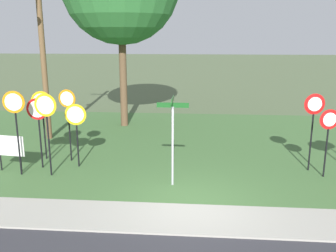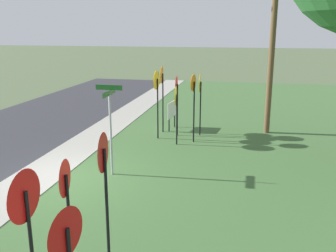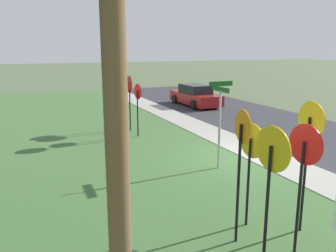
{
  "view_description": "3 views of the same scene",
  "coord_description": "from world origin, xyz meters",
  "px_view_note": "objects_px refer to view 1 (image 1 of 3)",
  "views": [
    {
      "loc": [
        0.13,
        -9.32,
        4.59
      ],
      "look_at": [
        -0.85,
        2.66,
        1.6
      ],
      "focal_mm": 39.38,
      "sensor_mm": 36.0,
      "label": 1
    },
    {
      "loc": [
        9.66,
        5.3,
        4.41
      ],
      "look_at": [
        -0.36,
        3.16,
        1.73
      ],
      "focal_mm": 40.28,
      "sensor_mm": 36.0,
      "label": 2
    },
    {
      "loc": [
        -9.77,
        7.04,
        3.82
      ],
      "look_at": [
        0.67,
        2.57,
        1.26
      ],
      "focal_mm": 37.48,
      "sensor_mm": 36.0,
      "label": 3
    }
  ],
  "objects_px": {
    "stop_sign_far_center": "(15,115)",
    "stop_sign_center_tall": "(42,110)",
    "yield_sign_near_left": "(329,128)",
    "utility_pole": "(39,30)",
    "street_name_post": "(173,133)",
    "stop_sign_far_left": "(68,110)",
    "stop_sign_far_right": "(38,118)",
    "yield_sign_far_right": "(314,114)",
    "stop_sign_near_left": "(76,122)",
    "stop_sign_near_right": "(46,116)",
    "notice_board": "(9,148)"
  },
  "relations": [
    {
      "from": "stop_sign_far_center",
      "to": "stop_sign_center_tall",
      "type": "bearing_deg",
      "value": 79.17
    },
    {
      "from": "yield_sign_near_left",
      "to": "utility_pole",
      "type": "relative_size",
      "value": 0.26
    },
    {
      "from": "utility_pole",
      "to": "street_name_post",
      "type": "bearing_deg",
      "value": -38.35
    },
    {
      "from": "stop_sign_far_left",
      "to": "stop_sign_far_right",
      "type": "distance_m",
      "value": 1.11
    },
    {
      "from": "stop_sign_far_left",
      "to": "street_name_post",
      "type": "distance_m",
      "value": 4.36
    },
    {
      "from": "stop_sign_far_left",
      "to": "stop_sign_center_tall",
      "type": "xyz_separation_m",
      "value": [
        -1.01,
        0.12,
        -0.03
      ]
    },
    {
      "from": "yield_sign_near_left",
      "to": "utility_pole",
      "type": "distance_m",
      "value": 11.8
    },
    {
      "from": "utility_pole",
      "to": "yield_sign_far_right",
      "type": "bearing_deg",
      "value": -16.32
    },
    {
      "from": "stop_sign_near_left",
      "to": "stop_sign_far_left",
      "type": "bearing_deg",
      "value": 122.6
    },
    {
      "from": "stop_sign_near_right",
      "to": "street_name_post",
      "type": "xyz_separation_m",
      "value": [
        4.08,
        -0.44,
        -0.35
      ]
    },
    {
      "from": "stop_sign_near_right",
      "to": "stop_sign_far_right",
      "type": "relative_size",
      "value": 1.11
    },
    {
      "from": "yield_sign_far_right",
      "to": "stop_sign_far_center",
      "type": "bearing_deg",
      "value": -179.58
    },
    {
      "from": "notice_board",
      "to": "street_name_post",
      "type": "bearing_deg",
      "value": -0.36
    },
    {
      "from": "stop_sign_far_left",
      "to": "yield_sign_near_left",
      "type": "height_order",
      "value": "stop_sign_far_left"
    },
    {
      "from": "yield_sign_near_left",
      "to": "notice_board",
      "type": "relative_size",
      "value": 1.81
    },
    {
      "from": "stop_sign_far_right",
      "to": "yield_sign_far_right",
      "type": "height_order",
      "value": "yield_sign_far_right"
    },
    {
      "from": "street_name_post",
      "to": "stop_sign_far_right",
      "type": "bearing_deg",
      "value": 167.15
    },
    {
      "from": "stop_sign_far_right",
      "to": "stop_sign_center_tall",
      "type": "xyz_separation_m",
      "value": [
        -0.24,
        0.92,
        0.08
      ]
    },
    {
      "from": "yield_sign_far_right",
      "to": "notice_board",
      "type": "xyz_separation_m",
      "value": [
        -10.17,
        -0.86,
        -1.16
      ]
    },
    {
      "from": "stop_sign_far_left",
      "to": "stop_sign_near_left",
      "type": "bearing_deg",
      "value": -41.92
    },
    {
      "from": "stop_sign_near_right",
      "to": "stop_sign_near_left",
      "type": "bearing_deg",
      "value": 58.74
    },
    {
      "from": "stop_sign_far_left",
      "to": "utility_pole",
      "type": "height_order",
      "value": "utility_pole"
    },
    {
      "from": "stop_sign_center_tall",
      "to": "stop_sign_far_left",
      "type": "bearing_deg",
      "value": -11.54
    },
    {
      "from": "notice_board",
      "to": "stop_sign_far_center",
      "type": "bearing_deg",
      "value": -25.88
    },
    {
      "from": "stop_sign_far_center",
      "to": "stop_sign_far_left",
      "type": "bearing_deg",
      "value": 47.41
    },
    {
      "from": "stop_sign_near_left",
      "to": "yield_sign_near_left",
      "type": "height_order",
      "value": "yield_sign_near_left"
    },
    {
      "from": "stop_sign_far_left",
      "to": "notice_board",
      "type": "height_order",
      "value": "stop_sign_far_left"
    },
    {
      "from": "notice_board",
      "to": "stop_sign_near_right",
      "type": "bearing_deg",
      "value": -4.1
    },
    {
      "from": "stop_sign_far_right",
      "to": "stop_sign_center_tall",
      "type": "height_order",
      "value": "stop_sign_center_tall"
    },
    {
      "from": "stop_sign_far_center",
      "to": "stop_sign_near_left",
      "type": "bearing_deg",
      "value": 24.62
    },
    {
      "from": "stop_sign_near_left",
      "to": "utility_pole",
      "type": "bearing_deg",
      "value": 120.31
    },
    {
      "from": "street_name_post",
      "to": "notice_board",
      "type": "xyz_separation_m",
      "value": [
        -5.59,
        0.74,
        -0.82
      ]
    },
    {
      "from": "stop_sign_near_right",
      "to": "stop_sign_far_center",
      "type": "relative_size",
      "value": 0.97
    },
    {
      "from": "stop_sign_near_left",
      "to": "stop_sign_far_center",
      "type": "relative_size",
      "value": 0.8
    },
    {
      "from": "stop_sign_near_right",
      "to": "yield_sign_far_right",
      "type": "distance_m",
      "value": 8.73
    },
    {
      "from": "stop_sign_far_center",
      "to": "stop_sign_far_right",
      "type": "height_order",
      "value": "stop_sign_far_center"
    },
    {
      "from": "stop_sign_far_right",
      "to": "notice_board",
      "type": "distance_m",
      "value": 1.39
    },
    {
      "from": "stop_sign_far_center",
      "to": "stop_sign_center_tall",
      "type": "xyz_separation_m",
      "value": [
        0.19,
        1.63,
        -0.17
      ]
    },
    {
      "from": "stop_sign_far_left",
      "to": "stop_sign_near_right",
      "type": "bearing_deg",
      "value": -87.45
    },
    {
      "from": "stop_sign_far_right",
      "to": "stop_sign_near_right",
      "type": "bearing_deg",
      "value": -53.88
    },
    {
      "from": "stop_sign_near_right",
      "to": "stop_sign_far_left",
      "type": "relative_size",
      "value": 1.03
    },
    {
      "from": "yield_sign_near_left",
      "to": "notice_board",
      "type": "distance_m",
      "value": 10.54
    },
    {
      "from": "stop_sign_far_right",
      "to": "yield_sign_near_left",
      "type": "xyz_separation_m",
      "value": [
        9.58,
        -0.09,
        -0.13
      ]
    },
    {
      "from": "stop_sign_near_left",
      "to": "utility_pole",
      "type": "height_order",
      "value": "utility_pole"
    },
    {
      "from": "yield_sign_near_left",
      "to": "stop_sign_far_right",
      "type": "bearing_deg",
      "value": 169.44
    },
    {
      "from": "stop_sign_near_left",
      "to": "yield_sign_near_left",
      "type": "relative_size",
      "value": 0.99
    },
    {
      "from": "stop_sign_far_left",
      "to": "street_name_post",
      "type": "height_order",
      "value": "street_name_post"
    },
    {
      "from": "stop_sign_far_left",
      "to": "stop_sign_center_tall",
      "type": "height_order",
      "value": "stop_sign_far_left"
    },
    {
      "from": "stop_sign_far_center",
      "to": "utility_pole",
      "type": "bearing_deg",
      "value": 96.57
    },
    {
      "from": "stop_sign_center_tall",
      "to": "yield_sign_near_left",
      "type": "height_order",
      "value": "stop_sign_center_tall"
    }
  ]
}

